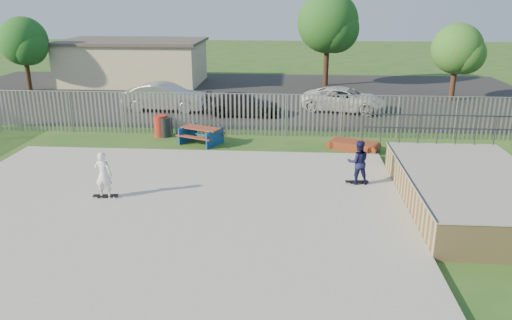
# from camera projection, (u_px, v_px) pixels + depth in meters

# --- Properties ---
(ground) EXTENTS (120.00, 120.00, 0.00)m
(ground) POSITION_uv_depth(u_px,v_px,m) (164.00, 212.00, 15.45)
(ground) COLOR #29581E
(ground) RESTS_ON ground
(concrete_slab) EXTENTS (15.00, 12.00, 0.15)m
(concrete_slab) POSITION_uv_depth(u_px,v_px,m) (164.00, 210.00, 15.43)
(concrete_slab) COLOR #A4A49F
(concrete_slab) RESTS_ON ground
(quarter_pipe) EXTENTS (5.50, 7.05, 2.19)m
(quarter_pipe) POSITION_uv_depth(u_px,v_px,m) (470.00, 191.00, 15.61)
(quarter_pipe) COLOR tan
(quarter_pipe) RESTS_ON ground
(fence) EXTENTS (26.04, 16.02, 2.00)m
(fence) POSITION_uv_depth(u_px,v_px,m) (217.00, 140.00, 19.41)
(fence) COLOR gray
(fence) RESTS_ON ground
(picnic_table) EXTENTS (2.21, 2.05, 0.75)m
(picnic_table) POSITION_uv_depth(u_px,v_px,m) (201.00, 135.00, 22.42)
(picnic_table) COLOR brown
(picnic_table) RESTS_ON ground
(funbox) EXTENTS (2.05, 1.58, 0.37)m
(funbox) POSITION_uv_depth(u_px,v_px,m) (353.00, 145.00, 21.59)
(funbox) COLOR maroon
(funbox) RESTS_ON ground
(trash_bin_red) EXTENTS (0.60, 0.60, 1.01)m
(trash_bin_red) POSITION_uv_depth(u_px,v_px,m) (160.00, 126.00, 23.51)
(trash_bin_red) COLOR maroon
(trash_bin_red) RESTS_ON ground
(trash_bin_grey) EXTENTS (0.56, 0.56, 0.93)m
(trash_bin_grey) POSITION_uv_depth(u_px,v_px,m) (165.00, 127.00, 23.49)
(trash_bin_grey) COLOR black
(trash_bin_grey) RESTS_ON ground
(parking_lot) EXTENTS (40.00, 18.00, 0.02)m
(parking_lot) POSITION_uv_depth(u_px,v_px,m) (234.00, 94.00, 33.42)
(parking_lot) COLOR black
(parking_lot) RESTS_ON ground
(car_silver) EXTENTS (4.83, 1.95, 1.56)m
(car_silver) POSITION_uv_depth(u_px,v_px,m) (166.00, 97.00, 28.59)
(car_silver) COLOR #B7B7BD
(car_silver) RESTS_ON parking_lot
(car_dark) EXTENTS (4.25, 1.75, 1.23)m
(car_dark) POSITION_uv_depth(u_px,v_px,m) (243.00, 104.00, 27.49)
(car_dark) COLOR black
(car_dark) RESTS_ON parking_lot
(car_white) EXTENTS (5.22, 3.33, 1.34)m
(car_white) POSITION_uv_depth(u_px,v_px,m) (345.00, 99.00, 28.48)
(car_white) COLOR silver
(car_white) RESTS_ON parking_lot
(building) EXTENTS (10.40, 6.40, 3.20)m
(building) POSITION_uv_depth(u_px,v_px,m) (134.00, 62.00, 37.25)
(building) COLOR beige
(building) RESTS_ON ground
(tree_left) EXTENTS (3.25, 3.25, 5.01)m
(tree_left) POSITION_uv_depth(u_px,v_px,m) (23.00, 41.00, 33.73)
(tree_left) COLOR #392917
(tree_left) RESTS_ON ground
(tree_mid) EXTENTS (4.32, 4.32, 6.67)m
(tree_mid) POSITION_uv_depth(u_px,v_px,m) (328.00, 22.00, 35.30)
(tree_mid) COLOR #3D2318
(tree_mid) RESTS_ON ground
(tree_right) EXTENTS (3.09, 3.09, 4.77)m
(tree_right) POSITION_uv_depth(u_px,v_px,m) (457.00, 49.00, 30.63)
(tree_right) COLOR #44291B
(tree_right) RESTS_ON ground
(skateboard_a) EXTENTS (0.81, 0.27, 0.08)m
(skateboard_a) POSITION_uv_depth(u_px,v_px,m) (357.00, 182.00, 17.38)
(skateboard_a) COLOR black
(skateboard_a) RESTS_ON concrete_slab
(skateboard_b) EXTENTS (0.82, 0.29, 0.08)m
(skateboard_b) POSITION_uv_depth(u_px,v_px,m) (106.00, 196.00, 16.17)
(skateboard_b) COLOR black
(skateboard_b) RESTS_ON concrete_slab
(skater_navy) EXTENTS (0.80, 0.65, 1.55)m
(skater_navy) POSITION_uv_depth(u_px,v_px,m) (358.00, 162.00, 17.14)
(skater_navy) COLOR #151743
(skater_navy) RESTS_ON concrete_slab
(skater_white) EXTENTS (0.59, 0.41, 1.55)m
(skater_white) POSITION_uv_depth(u_px,v_px,m) (104.00, 175.00, 15.93)
(skater_white) COLOR white
(skater_white) RESTS_ON concrete_slab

